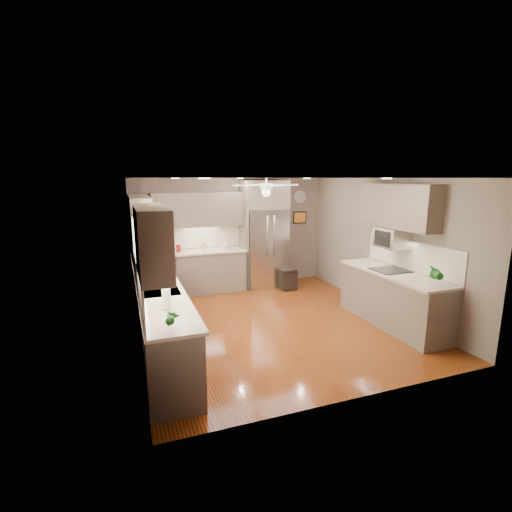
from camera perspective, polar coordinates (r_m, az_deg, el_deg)
floor at (r=6.69m, az=2.43°, el=-10.06°), size 5.00×5.00×0.00m
ceiling at (r=6.21m, az=2.63°, el=11.89°), size 5.00×5.00×0.00m
wall_back at (r=8.66m, az=-3.81°, el=3.57°), size 4.50×0.00×4.50m
wall_front at (r=4.20m, az=15.71°, el=-5.85°), size 4.50×0.00×4.50m
wall_left at (r=5.87m, az=-18.24°, el=-1.00°), size 0.00×5.00×5.00m
wall_right at (r=7.47m, az=18.70°, el=1.64°), size 0.00×5.00×5.00m
canister_a at (r=8.14m, az=-11.83°, el=1.16°), size 0.11×0.11×0.16m
canister_c at (r=8.23m, az=-7.96°, el=1.49°), size 0.11×0.11×0.18m
soap_bottle at (r=5.85m, az=-16.33°, el=-2.99°), size 0.10×0.10×0.21m
potted_plant_left at (r=3.97m, az=-12.68°, el=-9.29°), size 0.18×0.15×0.29m
potted_plant_right at (r=6.08m, az=25.96°, el=-2.41°), size 0.24×0.22×0.37m
bowl at (r=8.36m, az=-4.87°, el=1.26°), size 0.26×0.26×0.05m
left_run at (r=6.23m, az=-15.10°, el=-7.40°), size 0.65×4.70×1.45m
back_run at (r=8.35m, az=-7.95°, el=-2.19°), size 1.85×0.65×1.45m
uppers at (r=6.68m, az=-5.71°, el=6.44°), size 4.50×4.70×0.95m
window at (r=5.32m, az=-17.94°, el=1.04°), size 0.05×1.12×0.92m
sink at (r=5.49m, az=-14.49°, el=-5.36°), size 0.50×0.70×0.32m
refrigerator at (r=8.57m, az=1.34°, el=3.09°), size 1.06×0.75×2.45m
right_run at (r=6.85m, az=20.31°, el=-5.97°), size 0.70×2.20×1.45m
microwave at (r=6.88m, az=20.19°, el=2.64°), size 0.43×0.55×0.34m
ceiling_fan at (r=6.49m, az=1.58°, el=10.41°), size 1.18×1.18×0.32m
recessed_lights at (r=6.56m, az=0.93°, el=11.85°), size 2.84×3.14×0.01m
wall_clock at (r=9.20m, az=6.80°, el=9.01°), size 0.30×0.03×0.30m
framed_print at (r=9.24m, az=6.74°, el=5.91°), size 0.36×0.03×0.30m
stool at (r=8.52m, az=4.82°, el=-3.54°), size 0.38×0.38×0.46m
paper_towel at (r=4.61m, az=-13.64°, el=-6.37°), size 0.11×0.11×0.27m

